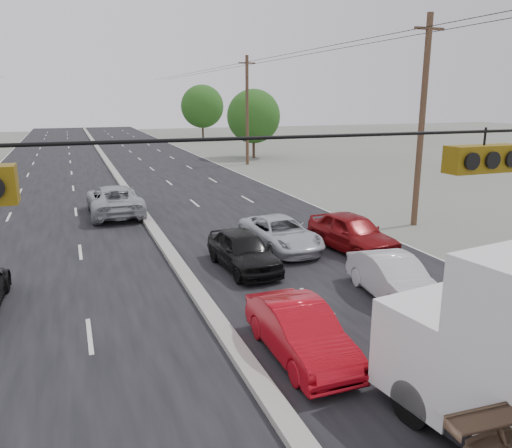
{
  "coord_description": "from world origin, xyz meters",
  "views": [
    {
      "loc": [
        -3.51,
        -5.01,
        6.21
      ],
      "look_at": [
        2.05,
        9.81,
        2.2
      ],
      "focal_mm": 35.0,
      "sensor_mm": 36.0,
      "label": 1
    }
  ],
  "objects_px": {
    "red_sedan": "(300,332)",
    "queue_car_a": "(243,251)",
    "queue_car_e": "(352,233)",
    "utility_pole_right_b": "(422,122)",
    "queue_car_b": "(394,279)",
    "queue_car_c": "(280,234)",
    "tree_right_mid": "(254,116)",
    "tree_right_far": "(202,106)",
    "oncoming_far": "(114,200)",
    "utility_pole_right_c": "(247,110)"
  },
  "relations": [
    {
      "from": "tree_right_mid",
      "to": "queue_car_c",
      "type": "relative_size",
      "value": 1.49
    },
    {
      "from": "utility_pole_right_b",
      "to": "utility_pole_right_c",
      "type": "xyz_separation_m",
      "value": [
        0.0,
        25.0,
        0.0
      ]
    },
    {
      "from": "queue_car_c",
      "to": "utility_pole_right_b",
      "type": "bearing_deg",
      "value": 7.02
    },
    {
      "from": "red_sedan",
      "to": "queue_car_c",
      "type": "relative_size",
      "value": 0.86
    },
    {
      "from": "utility_pole_right_b",
      "to": "utility_pole_right_c",
      "type": "relative_size",
      "value": 1.0
    },
    {
      "from": "utility_pole_right_c",
      "to": "queue_car_c",
      "type": "relative_size",
      "value": 2.09
    },
    {
      "from": "tree_right_far",
      "to": "queue_car_b",
      "type": "bearing_deg",
      "value": -99.28
    },
    {
      "from": "red_sedan",
      "to": "queue_car_a",
      "type": "xyz_separation_m",
      "value": [
        0.84,
        6.64,
        0.05
      ]
    },
    {
      "from": "queue_car_b",
      "to": "queue_car_c",
      "type": "xyz_separation_m",
      "value": [
        -1.21,
        6.24,
        -0.02
      ]
    },
    {
      "from": "utility_pole_right_c",
      "to": "queue_car_e",
      "type": "bearing_deg",
      "value": -100.75
    },
    {
      "from": "tree_right_far",
      "to": "queue_car_a",
      "type": "xyz_separation_m",
      "value": [
        -13.76,
        -58.33,
        -4.23
      ]
    },
    {
      "from": "utility_pole_right_b",
      "to": "queue_car_e",
      "type": "xyz_separation_m",
      "value": [
        -5.27,
        -2.77,
        -4.32
      ]
    },
    {
      "from": "tree_right_mid",
      "to": "red_sedan",
      "type": "xyz_separation_m",
      "value": [
        -13.6,
        -39.97,
        -3.66
      ]
    },
    {
      "from": "red_sedan",
      "to": "queue_car_e",
      "type": "bearing_deg",
      "value": 51.1
    },
    {
      "from": "utility_pole_right_b",
      "to": "utility_pole_right_c",
      "type": "bearing_deg",
      "value": 90.0
    },
    {
      "from": "tree_right_far",
      "to": "queue_car_a",
      "type": "height_order",
      "value": "tree_right_far"
    },
    {
      "from": "tree_right_far",
      "to": "queue_car_b",
      "type": "height_order",
      "value": "tree_right_far"
    },
    {
      "from": "queue_car_b",
      "to": "oncoming_far",
      "type": "bearing_deg",
      "value": 121.9
    },
    {
      "from": "queue_car_a",
      "to": "queue_car_e",
      "type": "height_order",
      "value": "queue_car_e"
    },
    {
      "from": "utility_pole_right_b",
      "to": "queue_car_e",
      "type": "height_order",
      "value": "utility_pole_right_b"
    },
    {
      "from": "queue_car_a",
      "to": "queue_car_b",
      "type": "bearing_deg",
      "value": -54.03
    },
    {
      "from": "tree_right_mid",
      "to": "red_sedan",
      "type": "distance_m",
      "value": 42.38
    },
    {
      "from": "tree_right_mid",
      "to": "utility_pole_right_b",
      "type": "bearing_deg",
      "value": -94.76
    },
    {
      "from": "tree_right_far",
      "to": "tree_right_mid",
      "type": "bearing_deg",
      "value": -92.29
    },
    {
      "from": "utility_pole_right_b",
      "to": "oncoming_far",
      "type": "bearing_deg",
      "value": 151.54
    },
    {
      "from": "oncoming_far",
      "to": "queue_car_a",
      "type": "bearing_deg",
      "value": 107.68
    },
    {
      "from": "tree_right_mid",
      "to": "queue_car_e",
      "type": "height_order",
      "value": "tree_right_mid"
    },
    {
      "from": "queue_car_a",
      "to": "queue_car_b",
      "type": "relative_size",
      "value": 1.03
    },
    {
      "from": "oncoming_far",
      "to": "tree_right_far",
      "type": "bearing_deg",
      "value": -110.98
    },
    {
      "from": "utility_pole_right_b",
      "to": "queue_car_a",
      "type": "bearing_deg",
      "value": -161.99
    },
    {
      "from": "oncoming_far",
      "to": "red_sedan",
      "type": "bearing_deg",
      "value": 98.24
    },
    {
      "from": "tree_right_far",
      "to": "queue_car_e",
      "type": "bearing_deg",
      "value": -98.64
    },
    {
      "from": "utility_pole_right_c",
      "to": "tree_right_far",
      "type": "distance_m",
      "value": 30.2
    },
    {
      "from": "utility_pole_right_c",
      "to": "oncoming_far",
      "type": "relative_size",
      "value": 1.71
    },
    {
      "from": "queue_car_b",
      "to": "queue_car_c",
      "type": "relative_size",
      "value": 0.87
    },
    {
      "from": "utility_pole_right_c",
      "to": "queue_car_c",
      "type": "xyz_separation_m",
      "value": [
        -7.95,
        -26.43,
        -4.44
      ]
    },
    {
      "from": "queue_car_c",
      "to": "tree_right_far",
      "type": "bearing_deg",
      "value": 75.33
    },
    {
      "from": "tree_right_far",
      "to": "oncoming_far",
      "type": "distance_m",
      "value": 50.72
    },
    {
      "from": "utility_pole_right_b",
      "to": "red_sedan",
      "type": "bearing_deg",
      "value": -138.07
    },
    {
      "from": "queue_car_c",
      "to": "queue_car_b",
      "type": "bearing_deg",
      "value": -82.25
    },
    {
      "from": "queue_car_e",
      "to": "red_sedan",
      "type": "bearing_deg",
      "value": -135.42
    },
    {
      "from": "tree_right_far",
      "to": "queue_car_b",
      "type": "relative_size",
      "value": 1.97
    },
    {
      "from": "queue_car_e",
      "to": "queue_car_a",
      "type": "bearing_deg",
      "value": -179.98
    },
    {
      "from": "queue_car_a",
      "to": "red_sedan",
      "type": "bearing_deg",
      "value": -100.26
    },
    {
      "from": "red_sedan",
      "to": "queue_car_a",
      "type": "bearing_deg",
      "value": 82.84
    },
    {
      "from": "utility_pole_right_c",
      "to": "tree_right_far",
      "type": "relative_size",
      "value": 1.23
    },
    {
      "from": "utility_pole_right_b",
      "to": "red_sedan",
      "type": "xyz_separation_m",
      "value": [
        -11.1,
        -9.97,
        -4.43
      ]
    },
    {
      "from": "red_sedan",
      "to": "queue_car_e",
      "type": "distance_m",
      "value": 9.26
    },
    {
      "from": "queue_car_b",
      "to": "tree_right_mid",
      "type": "bearing_deg",
      "value": 82.91
    },
    {
      "from": "queue_car_a",
      "to": "queue_car_b",
      "type": "xyz_separation_m",
      "value": [
        3.52,
        -4.34,
        -0.04
      ]
    }
  ]
}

